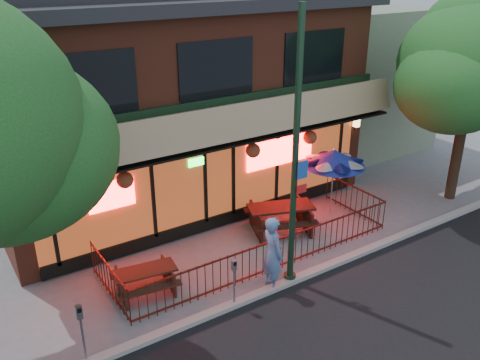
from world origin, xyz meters
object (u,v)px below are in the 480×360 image
object	(u,v)px
street_light	(295,171)
parking_meter_far	(81,325)
picnic_table_left	(145,277)
pedestrian	(273,253)
patio_umbrella	(334,158)
parking_meter_near	(234,275)
street_tree_right	(473,56)
picnic_table_right	(281,214)

from	to	relation	value
street_light	parking_meter_far	distance (m)	5.85
picnic_table_left	pedestrian	bearing A→B (deg)	-29.15
patio_umbrella	parking_meter_far	bearing A→B (deg)	-165.39
street_light	parking_meter_near	xyz separation A→B (m)	(-1.80, -0.08, -2.27)
street_tree_right	picnic_table_right	world-z (taller)	street_tree_right
picnic_table_right	street_light	bearing A→B (deg)	-122.12
picnic_table_right	parking_meter_far	world-z (taller)	parking_meter_far
street_light	pedestrian	size ratio (longest dim) A/B	3.46
pedestrian	parking_meter_near	world-z (taller)	pedestrian
picnic_table_left	patio_umbrella	world-z (taller)	patio_umbrella
street_light	street_tree_right	bearing A→B (deg)	7.01
parking_meter_near	parking_meter_far	distance (m)	3.65
street_tree_right	patio_umbrella	bearing A→B (deg)	162.86
street_tree_right	pedestrian	world-z (taller)	street_tree_right
picnic_table_left	patio_umbrella	bearing A→B (deg)	6.01
pedestrian	parking_meter_far	xyz separation A→B (m)	(-4.88, -0.05, -0.01)
pedestrian	picnic_table_left	bearing A→B (deg)	64.16
street_tree_right	picnic_table_left	bearing A→B (deg)	176.81
street_light	picnic_table_right	size ratio (longest dim) A/B	2.89
picnic_table_right	parking_meter_far	bearing A→B (deg)	-161.56
picnic_table_left	parking_meter_far	xyz separation A→B (m)	(-2.07, -1.62, 0.56)
parking_meter_near	pedestrian	bearing A→B (deg)	6.00
picnic_table_left	parking_meter_near	distance (m)	2.36
picnic_table_right	patio_umbrella	distance (m)	2.57
parking_meter_near	street_light	bearing A→B (deg)	2.46
picnic_table_right	pedestrian	size ratio (longest dim) A/B	1.20
picnic_table_left	pedestrian	world-z (taller)	pedestrian
street_light	patio_umbrella	xyz separation A→B (m)	(3.60, 2.36, -1.18)
parking_meter_near	parking_meter_far	xyz separation A→B (m)	(-3.64, 0.08, 0.12)
parking_meter_near	picnic_table_left	bearing A→B (deg)	132.83
street_light	patio_umbrella	bearing A→B (deg)	33.25
street_tree_right	picnic_table_right	bearing A→B (deg)	168.76
patio_umbrella	pedestrian	bearing A→B (deg)	-150.98
street_light	patio_umbrella	world-z (taller)	street_light
picnic_table_right	pedestrian	world-z (taller)	pedestrian
patio_umbrella	parking_meter_near	size ratio (longest dim) A/B	1.77
street_light	pedestrian	xyz separation A→B (m)	(-0.56, 0.05, -2.14)
pedestrian	street_tree_right	bearing A→B (deg)	-80.47
street_tree_right	parking_meter_far	bearing A→B (deg)	-175.82
street_light	pedestrian	bearing A→B (deg)	174.60
patio_umbrella	parking_meter_near	distance (m)	6.02
street_light	picnic_table_right	distance (m)	3.75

